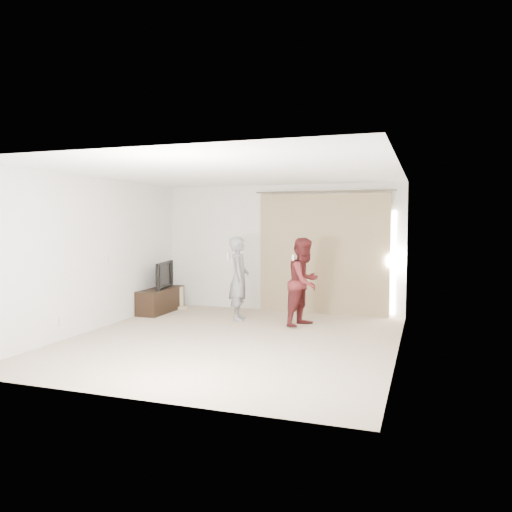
# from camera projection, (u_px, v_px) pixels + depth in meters

# --- Properties ---
(floor) EXTENTS (5.50, 5.50, 0.00)m
(floor) POSITION_uv_depth(u_px,v_px,m) (231.00, 340.00, 7.79)
(floor) COLOR tan
(floor) RESTS_ON ground
(wall_back) EXTENTS (5.00, 0.04, 2.60)m
(wall_back) POSITION_uv_depth(u_px,v_px,m) (281.00, 248.00, 10.29)
(wall_back) COLOR silver
(wall_back) RESTS_ON ground
(wall_left) EXTENTS (0.04, 5.50, 2.60)m
(wall_left) POSITION_uv_depth(u_px,v_px,m) (95.00, 254.00, 8.51)
(wall_left) COLOR silver
(wall_left) RESTS_ON ground
(ceiling) EXTENTS (5.00, 5.50, 0.01)m
(ceiling) POSITION_uv_depth(u_px,v_px,m) (231.00, 172.00, 7.61)
(ceiling) COLOR white
(ceiling) RESTS_ON wall_back
(curtain) EXTENTS (2.80, 0.11, 2.46)m
(curtain) POSITION_uv_depth(u_px,v_px,m) (324.00, 254.00, 9.94)
(curtain) COLOR #99825D
(curtain) RESTS_ON ground
(tv_console) EXTENTS (0.43, 1.26, 0.48)m
(tv_console) POSITION_uv_depth(u_px,v_px,m) (161.00, 300.00, 10.18)
(tv_console) COLOR black
(tv_console) RESTS_ON ground
(tv) EXTENTS (0.30, 0.96, 0.55)m
(tv) POSITION_uv_depth(u_px,v_px,m) (160.00, 275.00, 10.14)
(tv) COLOR black
(tv) RESTS_ON tv_console
(scratching_post) EXTENTS (0.35, 0.35, 0.46)m
(scratching_post) POSITION_uv_depth(u_px,v_px,m) (179.00, 300.00, 10.60)
(scratching_post) COLOR tan
(scratching_post) RESTS_ON ground
(person_man) EXTENTS (0.52, 0.65, 1.56)m
(person_man) POSITION_uv_depth(u_px,v_px,m) (239.00, 279.00, 9.32)
(person_man) COLOR slate
(person_man) RESTS_ON ground
(person_woman) EXTENTS (0.81, 0.91, 1.56)m
(person_woman) POSITION_uv_depth(u_px,v_px,m) (304.00, 282.00, 8.81)
(person_woman) COLOR #51191A
(person_woman) RESTS_ON ground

